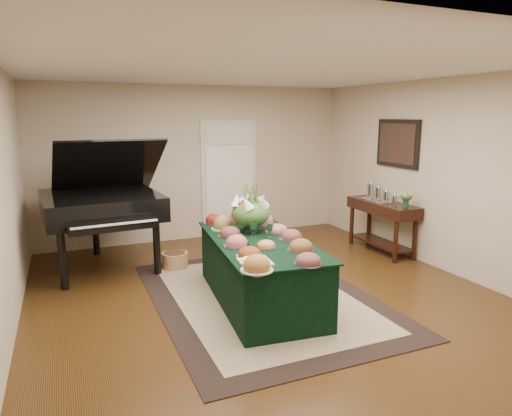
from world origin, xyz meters
name	(u,v)px	position (x,y,z in m)	size (l,w,h in m)	color
ground	(265,296)	(0.00, 0.00, 0.00)	(6.00, 6.00, 0.00)	black
area_rug	(262,297)	(-0.06, -0.03, 0.01)	(2.51, 3.51, 0.01)	black
kitchen_doorway	(229,180)	(0.60, 2.97, 1.02)	(1.05, 0.07, 2.10)	silver
buffet_table	(259,271)	(-0.14, -0.13, 0.38)	(1.24, 2.27, 0.76)	black
food_platters	(255,234)	(-0.15, -0.04, 0.81)	(1.16, 2.27, 0.13)	#BABAC3
cutting_board	(255,259)	(-0.51, -0.87, 0.80)	(0.34, 0.34, 0.10)	tan
green_goblets	(259,229)	(-0.09, 0.01, 0.85)	(0.24, 0.23, 0.18)	#163721
floral_centerpiece	(251,209)	(-0.09, 0.26, 1.06)	(0.50, 0.50, 0.50)	#163721
grand_piano	(102,204)	(-1.72, 1.89, 0.95)	(1.76, 1.97, 1.87)	black
wicker_basket	(175,260)	(-0.79, 1.46, 0.12)	(0.37, 0.37, 0.23)	#9C6F3F
mahogany_sideboard	(382,213)	(2.50, 0.97, 0.64)	(0.45, 1.34, 0.83)	black
tea_service	(380,194)	(2.50, 1.05, 0.94)	(0.34, 0.74, 0.30)	#BABAC3
pink_bouquet	(406,197)	(2.50, 0.45, 0.99)	(0.19, 0.19, 0.25)	#163721
wall_painting	(398,143)	(2.72, 0.97, 1.75)	(0.05, 0.95, 0.75)	black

